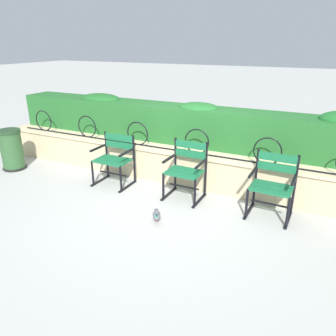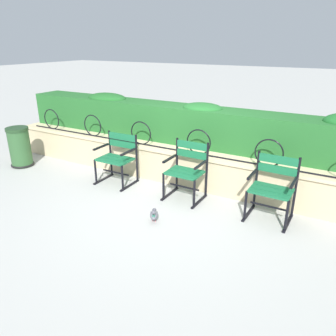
# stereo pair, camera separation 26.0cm
# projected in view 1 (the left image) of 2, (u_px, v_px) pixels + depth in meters

# --- Properties ---
(ground_plane) EXTENTS (60.00, 60.00, 0.00)m
(ground_plane) POSITION_uv_depth(u_px,v_px,m) (165.00, 204.00, 4.98)
(ground_plane) COLOR #ADADA8
(stone_wall) EXTENTS (7.83, 0.41, 0.61)m
(stone_wall) POSITION_uv_depth(u_px,v_px,m) (187.00, 167.00, 5.57)
(stone_wall) COLOR #C6B289
(stone_wall) RESTS_ON ground
(iron_arch_fence) EXTENTS (7.28, 0.02, 0.42)m
(iron_arch_fence) POSITION_uv_depth(u_px,v_px,m) (169.00, 140.00, 5.45)
(iron_arch_fence) COLOR black
(iron_arch_fence) RESTS_ON stone_wall
(hedge_row) EXTENTS (7.67, 0.62, 0.79)m
(hedge_row) POSITION_uv_depth(u_px,v_px,m) (199.00, 124.00, 5.72)
(hedge_row) COLOR #236028
(hedge_row) RESTS_ON stone_wall
(park_chair_left) EXTENTS (0.62, 0.52, 0.85)m
(park_chair_left) POSITION_uv_depth(u_px,v_px,m) (115.00, 158.00, 5.56)
(park_chair_left) COLOR #19663D
(park_chair_left) RESTS_ON ground
(park_chair_centre) EXTENTS (0.58, 0.53, 0.90)m
(park_chair_centre) POSITION_uv_depth(u_px,v_px,m) (186.00, 169.00, 5.06)
(park_chair_centre) COLOR #19663D
(park_chair_centre) RESTS_ON ground
(park_chair_right) EXTENTS (0.60, 0.53, 0.89)m
(park_chair_right) POSITION_uv_depth(u_px,v_px,m) (273.00, 184.00, 4.52)
(park_chair_right) COLOR #19663D
(park_chair_right) RESTS_ON ground
(pigeon_near_chairs) EXTENTS (0.19, 0.27, 0.22)m
(pigeon_near_chairs) POSITION_uv_depth(u_px,v_px,m) (157.00, 215.00, 4.44)
(pigeon_near_chairs) COLOR slate
(pigeon_near_chairs) RESTS_ON ground
(trash_bin) EXTENTS (0.44, 0.44, 0.78)m
(trash_bin) POSITION_uv_depth(u_px,v_px,m) (12.00, 151.00, 6.22)
(trash_bin) COLOR #2D562D
(trash_bin) RESTS_ON ground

